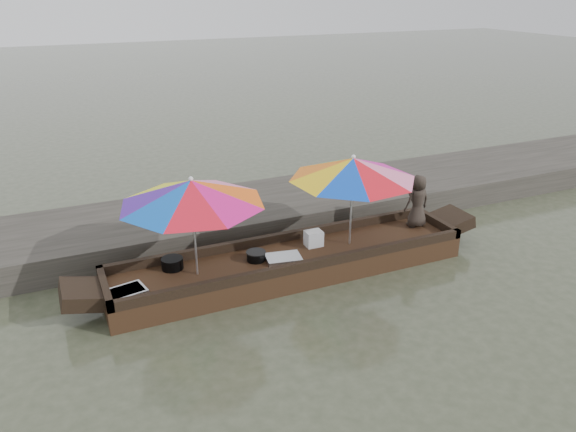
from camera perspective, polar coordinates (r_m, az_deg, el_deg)
name	(u,v)px	position (r m, az deg, el deg)	size (l,w,h in m)	color
water	(290,274)	(9.25, 0.25, -5.94)	(80.00, 80.00, 0.00)	#383E2A
dock	(244,213)	(10.99, -4.46, 0.26)	(22.00, 2.20, 0.50)	#2D2B26
boat_hull	(290,265)	(9.17, 0.26, -4.98)	(5.88, 1.20, 0.35)	#322111
cooking_pot	(172,263)	(8.83, -11.67, -4.74)	(0.33, 0.33, 0.18)	black
tray_crayfish	(125,293)	(8.27, -16.18, -7.52)	(0.55, 0.38, 0.09)	silver
tray_scallop	(283,258)	(8.93, -0.47, -4.30)	(0.55, 0.38, 0.06)	silver
charcoal_grill	(256,256)	(8.91, -3.27, -4.12)	(0.29, 0.29, 0.14)	black
supply_bag	(314,238)	(9.37, 2.62, -2.29)	(0.28, 0.22, 0.26)	silver
vendor	(417,201)	(10.24, 13.02, 1.50)	(0.47, 0.31, 0.97)	#2D251F
umbrella_bow	(194,227)	(8.30, -9.51, -1.13)	(2.14, 2.14, 1.55)	pink
umbrella_stern	(351,201)	(9.24, 6.46, 1.56)	(2.08, 2.08, 1.55)	#E514A0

